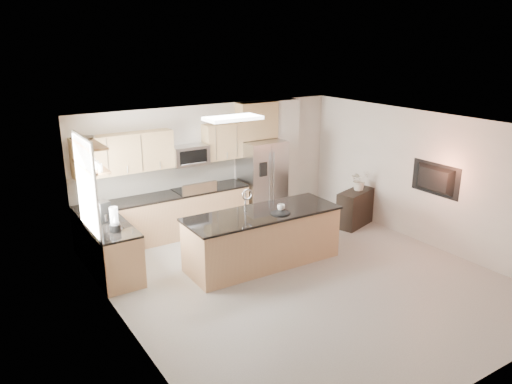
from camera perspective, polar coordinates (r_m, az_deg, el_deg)
floor at (r=8.67m, az=5.31°, el=-9.77°), size 6.50×6.50×0.00m
ceiling at (r=7.84m, az=5.84°, el=7.42°), size 6.00×6.50×0.02m
wall_back at (r=10.79m, az=-5.13°, el=3.09°), size 6.00×0.02×2.60m
wall_front at (r=6.15m, az=24.80°, el=-9.75°), size 6.00×0.02×2.60m
wall_left at (r=6.83m, az=-14.80°, el=-5.96°), size 0.02×6.50×2.60m
wall_right at (r=10.22m, az=18.94°, el=1.40°), size 0.02×6.50×2.60m
back_counter at (r=10.26m, az=-10.24°, el=-2.70°), size 3.55×0.66×1.44m
left_counter at (r=8.88m, az=-16.19°, el=-6.45°), size 0.66×1.50×0.92m
range at (r=10.49m, az=-7.07°, el=-2.11°), size 0.76×0.64×1.14m
upper_cabinets at (r=10.00m, az=-11.40°, el=4.78°), size 3.50×0.33×0.75m
microwave at (r=10.28m, az=-7.61°, el=4.19°), size 0.76×0.40×0.40m
refrigerator at (r=11.10m, az=0.68°, el=1.38°), size 0.92×0.78×1.78m
partition_column at (r=11.60m, az=3.22°, el=4.14°), size 0.60×0.30×2.60m
window at (r=8.42m, az=-18.81°, el=0.61°), size 0.04×1.15×1.65m
shelf_lower at (r=8.46m, az=-18.35°, el=2.86°), size 0.30×1.20×0.04m
shelf_upper at (r=8.39m, az=-18.59°, el=5.31°), size 0.30×1.20×0.04m
ceiling_fixture at (r=8.93m, az=-2.66°, el=8.43°), size 1.00×0.50×0.06m
island at (r=8.97m, az=0.75°, el=-5.27°), size 2.84×1.06×1.40m
credenza at (r=11.03m, az=11.30°, el=-1.80°), size 1.05×0.69×0.78m
cup at (r=8.90m, az=2.87°, el=-1.76°), size 0.16×0.16×0.11m
platter at (r=8.75m, az=2.78°, el=-2.41°), size 0.44×0.44×0.02m
blender at (r=8.35m, az=-15.88°, el=-3.21°), size 0.18×0.18×0.42m
kettle at (r=8.49m, az=-15.75°, el=-3.32°), size 0.22×0.22×0.27m
coffee_maker at (r=8.86m, az=-17.08°, el=-2.19°), size 0.24×0.27×0.36m
bowl at (r=8.51m, az=-18.88°, el=5.87°), size 0.42×0.42×0.09m
flower_vase at (r=10.90m, az=11.78°, el=1.92°), size 0.66×0.59×0.67m
television at (r=10.02m, az=19.53°, el=1.34°), size 0.14×1.08×0.62m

